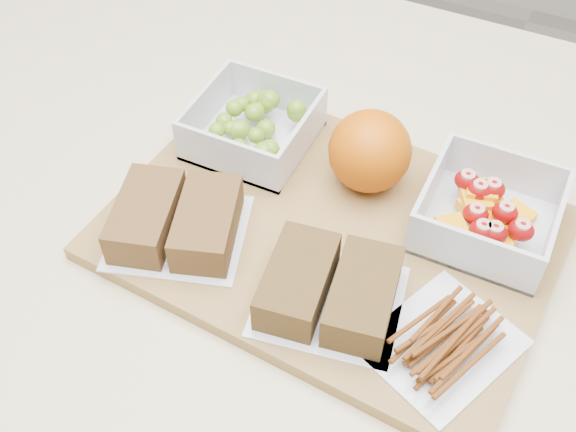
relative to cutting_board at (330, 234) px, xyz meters
name	(u,v)px	position (x,y,z in m)	size (l,w,h in m)	color
cutting_board	(330,234)	(0.00, 0.00, 0.00)	(0.42, 0.30, 0.02)	olive
grape_container	(255,126)	(-0.12, 0.08, 0.03)	(0.12, 0.12, 0.05)	silver
fruit_container	(488,215)	(0.14, 0.07, 0.03)	(0.12, 0.12, 0.05)	silver
orange	(370,151)	(0.01, 0.08, 0.05)	(0.08, 0.08, 0.08)	#C45504
sandwich_bag_left	(177,220)	(-0.13, -0.07, 0.03)	(0.16, 0.15, 0.04)	silver
sandwich_bag_center	(330,289)	(0.03, -0.08, 0.03)	(0.15, 0.13, 0.04)	silver
pretzel_bag	(444,337)	(0.14, -0.08, 0.02)	(0.14, 0.15, 0.03)	silver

